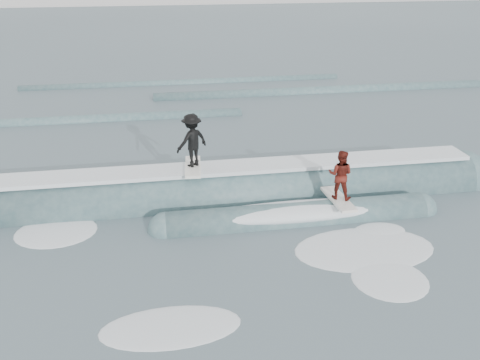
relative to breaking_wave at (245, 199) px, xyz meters
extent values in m
plane|color=#384A51|center=(-0.29, -2.78, -0.04)|extent=(160.00, 160.00, 0.00)
cylinder|color=#395860|center=(-0.29, 0.36, -0.04)|extent=(18.38, 2.24, 2.24)
sphere|color=#395860|center=(8.90, 0.36, -0.04)|extent=(2.24, 2.24, 2.24)
cylinder|color=#395860|center=(1.51, -1.84, -0.04)|extent=(9.00, 1.22, 1.22)
sphere|color=#395860|center=(-2.99, -1.84, -0.04)|extent=(1.22, 1.22, 1.22)
sphere|color=#395860|center=(6.01, -1.84, -0.04)|extent=(1.22, 1.22, 1.22)
cube|color=white|center=(-0.29, 0.36, 1.15)|extent=(18.00, 1.30, 0.14)
ellipsoid|color=white|center=(1.51, -1.84, 0.26)|extent=(7.60, 1.30, 0.60)
cube|color=white|center=(-1.85, 0.36, 1.27)|extent=(0.73, 2.04, 0.10)
imported|color=black|center=(-1.85, 0.36, 2.29)|extent=(1.44, 1.26, 1.93)
cube|color=silver|center=(2.93, -1.84, 0.62)|extent=(0.65, 2.03, 0.10)
imported|color=#54160F|center=(2.93, -1.84, 1.53)|extent=(1.05, 0.98, 1.72)
ellipsoid|color=white|center=(-6.56, -1.33, -0.04)|extent=(2.69, 1.84, 0.10)
ellipsoid|color=white|center=(-3.10, -6.86, -0.04)|extent=(2.92, 1.99, 0.10)
ellipsoid|color=white|center=(3.02, -4.11, -0.04)|extent=(3.66, 2.49, 0.10)
ellipsoid|color=white|center=(3.09, -5.83, -0.04)|extent=(2.57, 1.76, 0.10)
ellipsoid|color=white|center=(3.96, -3.09, -0.04)|extent=(1.86, 1.27, 0.10)
cylinder|color=#395860|center=(-9.18, 11.22, -0.04)|extent=(22.00, 0.70, 0.70)
cylinder|color=#395860|center=(8.00, 15.22, -0.04)|extent=(22.00, 0.80, 0.80)
cylinder|color=#395860|center=(-0.76, 19.22, -0.04)|extent=(22.00, 0.60, 0.60)
camera|label=1|loc=(-3.24, -17.61, 8.48)|focal=40.00mm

